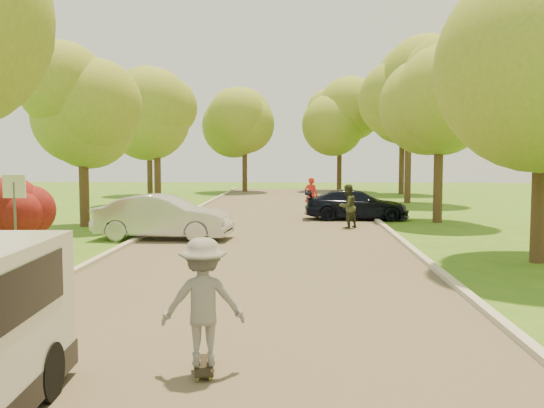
% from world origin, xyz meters
% --- Properties ---
extents(ground, '(100.00, 100.00, 0.00)m').
position_xyz_m(ground, '(0.00, 0.00, 0.00)').
color(ground, '#366919').
rests_on(ground, ground).
extents(road, '(8.00, 60.00, 0.01)m').
position_xyz_m(road, '(0.00, 8.00, 0.01)').
color(road, '#4C4438').
rests_on(road, ground).
extents(curb_left, '(0.18, 60.00, 0.12)m').
position_xyz_m(curb_left, '(-4.05, 8.00, 0.06)').
color(curb_left, '#B2AD9E').
rests_on(curb_left, ground).
extents(curb_right, '(0.18, 60.00, 0.12)m').
position_xyz_m(curb_right, '(4.05, 8.00, 0.06)').
color(curb_right, '#B2AD9E').
rests_on(curb_right, ground).
extents(street_sign, '(0.55, 0.06, 2.17)m').
position_xyz_m(street_sign, '(-5.80, 4.00, 1.56)').
color(street_sign, '#59595E').
rests_on(street_sign, ground).
extents(red_shrub, '(1.70, 1.70, 1.95)m').
position_xyz_m(red_shrub, '(-6.30, 5.50, 1.10)').
color(red_shrub, '#382619').
rests_on(red_shrub, ground).
extents(tree_l_midb, '(4.30, 4.20, 6.62)m').
position_xyz_m(tree_l_midb, '(-6.81, 12.00, 4.59)').
color(tree_l_midb, '#382619').
rests_on(tree_l_midb, ground).
extents(tree_l_far, '(4.92, 4.80, 7.79)m').
position_xyz_m(tree_l_far, '(-6.39, 22.00, 5.47)').
color(tree_l_far, '#382619').
rests_on(tree_l_far, ground).
extents(tree_r_midb, '(4.51, 4.40, 7.01)m').
position_xyz_m(tree_r_midb, '(6.60, 14.00, 4.88)').
color(tree_r_midb, '#382619').
rests_on(tree_r_midb, ground).
extents(tree_r_far, '(5.33, 5.20, 8.34)m').
position_xyz_m(tree_r_far, '(7.23, 24.00, 5.83)').
color(tree_r_far, '#382619').
rests_on(tree_r_far, ground).
extents(tree_bg_a, '(5.12, 5.00, 7.72)m').
position_xyz_m(tree_bg_a, '(-8.78, 30.00, 5.31)').
color(tree_bg_a, '#382619').
rests_on(tree_bg_a, ground).
extents(tree_bg_b, '(5.12, 5.00, 7.95)m').
position_xyz_m(tree_bg_b, '(8.22, 32.00, 5.54)').
color(tree_bg_b, '#382619').
rests_on(tree_bg_b, ground).
extents(tree_bg_c, '(4.92, 4.80, 7.33)m').
position_xyz_m(tree_bg_c, '(-2.79, 34.00, 5.02)').
color(tree_bg_c, '#382619').
rests_on(tree_bg_c, ground).
extents(tree_bg_d, '(5.12, 5.00, 7.72)m').
position_xyz_m(tree_bg_d, '(4.22, 36.00, 5.31)').
color(tree_bg_d, '#382619').
rests_on(tree_bg_d, ground).
extents(silver_sedan, '(4.38, 1.85, 1.41)m').
position_xyz_m(silver_sedan, '(-3.30, 8.67, 0.70)').
color(silver_sedan, '#BABAC0').
rests_on(silver_sedan, ground).
extents(dark_sedan, '(4.26, 1.76, 1.23)m').
position_xyz_m(dark_sedan, '(3.30, 14.87, 0.62)').
color(dark_sedan, black).
rests_on(dark_sedan, ground).
extents(longboard, '(0.35, 0.82, 0.09)m').
position_xyz_m(longboard, '(-0.21, -2.92, 0.09)').
color(longboard, black).
rests_on(longboard, ground).
extents(skateboarder, '(1.08, 0.73, 1.54)m').
position_xyz_m(skateboarder, '(-0.21, -2.92, 0.87)').
color(skateboarder, slate).
rests_on(skateboarder, longboard).
extents(person_striped, '(0.66, 0.49, 1.65)m').
position_xyz_m(person_striped, '(1.50, 17.64, 0.82)').
color(person_striped, red).
rests_on(person_striped, ground).
extents(person_olive, '(0.98, 0.97, 1.60)m').
position_xyz_m(person_olive, '(2.69, 11.85, 0.80)').
color(person_olive, '#2F351F').
rests_on(person_olive, ground).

